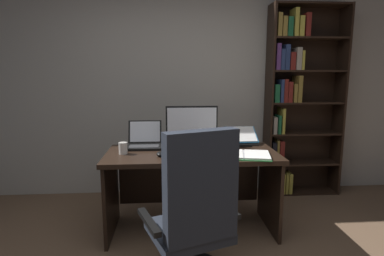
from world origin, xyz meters
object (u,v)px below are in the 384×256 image
Objects in this scene: reading_stand_with_book at (242,136)px; open_binder at (244,155)px; laptop at (144,142)px; pen at (216,151)px; monitor at (192,126)px; desk at (191,172)px; notepad at (214,152)px; bookshelf at (296,99)px; coffee_mug at (123,148)px; computer_mouse at (160,154)px; keyboard at (195,154)px; office_chair at (194,224)px.

reading_stand_with_book is 0.49m from open_binder.
laptop is 0.65× the size of open_binder.
monitor is at bearing 128.03° from pen.
desk is at bearing -20.15° from laptop.
open_binder is 0.28m from notepad.
bookshelf is at bearing 19.86° from laptop.
monitor is 4.84× the size of coffee_mug.
pen is at bearing 0.00° from notepad.
desk is 11.06× the size of pen.
desk is at bearing -148.68° from bookshelf.
computer_mouse is at bearing -17.75° from coffee_mug.
notepad is at bearing -0.64° from coffee_mug.
keyboard is at bearing 0.00° from computer_mouse.
coffee_mug reaches higher than pen.
laptop is 0.40m from computer_mouse.
reading_stand_with_book is (0.51, 0.07, -0.12)m from monitor.
monitor reaches higher than desk.
laptop is at bearing 158.00° from pen.
monitor is at bearing 49.92° from computer_mouse.
bookshelf reaches higher than office_chair.
reading_stand_with_book reaches higher than pen.
notepad is at bearing -54.80° from monitor.
bookshelf is 21.54× the size of computer_mouse.
monitor is 3.59× the size of pen.
keyboard is 0.83× the size of open_binder.
office_chair is at bearing -107.03° from notepad.
desk is at bearing 35.52° from computer_mouse.
computer_mouse is 0.50× the size of notepad.
notepad is (-0.33, -0.33, -0.08)m from reading_stand_with_book.
computer_mouse is at bearing -169.15° from pen.
coffee_mug is at bearing -158.26° from monitor.
bookshelf is 1.02m from reading_stand_with_book.
reading_stand_with_book is 0.45m from pen.
computer_mouse is at bearing -168.72° from notepad.
monitor is 0.48m from laptop.
coffee_mug is (-0.61, -0.10, 0.26)m from desk.
open_binder is (0.48, 0.66, 0.29)m from office_chair.
reading_stand_with_book is 1.48× the size of notepad.
pen is (0.02, 0.00, 0.01)m from notepad.
office_chair is 10.83× the size of computer_mouse.
open_binder is at bearing -100.72° from reading_stand_with_book.
notepad is at bearing -140.84° from bookshelf.
reading_stand_with_book reaches higher than open_binder.
pen is (-0.31, -0.33, -0.07)m from reading_stand_with_book.
keyboard is 3.00× the size of pen.
notepad is 0.81m from coffee_mug.
open_binder is 1.06m from coffee_mug.
monitor is at bearing 125.20° from notepad.
coffee_mug is at bearing 179.36° from notepad.
desk is 0.69× the size of bookshelf.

